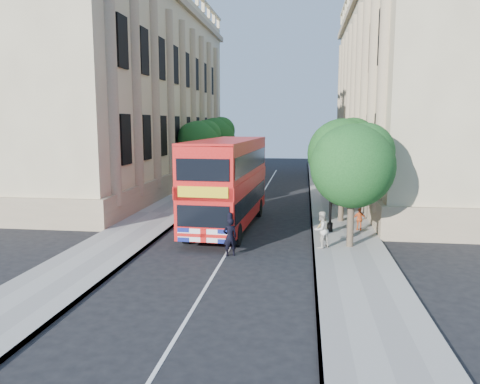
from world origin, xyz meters
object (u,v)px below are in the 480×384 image
at_px(double_decker_bus, 228,181).
at_px(woman_pedestrian, 321,230).
at_px(box_van, 220,181).
at_px(police_constable, 230,237).
at_px(lamp_post, 331,189).

distance_m(double_decker_bus, woman_pedestrian, 6.84).
distance_m(box_van, woman_pedestrian, 14.99).
bearing_deg(police_constable, box_van, -99.76).
distance_m(double_decker_bus, police_constable, 6.01).
xyz_separation_m(lamp_post, police_constable, (-4.77, -5.00, -1.63)).
bearing_deg(police_constable, double_decker_bus, -101.49).
xyz_separation_m(box_van, woman_pedestrian, (7.30, -13.07, -0.55)).
relative_size(lamp_post, woman_pedestrian, 2.91).
relative_size(double_decker_bus, woman_pedestrian, 6.19).
bearing_deg(police_constable, woman_pedestrian, 178.28).
relative_size(lamp_post, box_van, 0.91).
bearing_deg(lamp_post, woman_pedestrian, -99.81).
distance_m(box_van, police_constable, 14.95).
relative_size(police_constable, woman_pedestrian, 0.99).
relative_size(double_decker_bus, box_van, 1.94).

